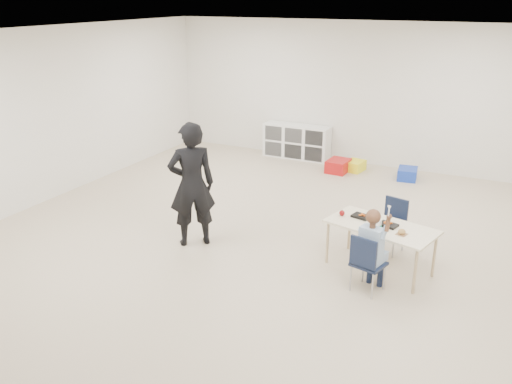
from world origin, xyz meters
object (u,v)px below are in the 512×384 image
at_px(adult, 192,185).
at_px(table, 380,247).
at_px(cubby_shelf, 297,141).
at_px(chair_near, 369,263).
at_px(child, 370,246).

bearing_deg(adult, table, 147.64).
bearing_deg(cubby_shelf, chair_near, -59.06).
distance_m(cubby_shelf, adult, 4.55).
relative_size(table, child, 1.26).
bearing_deg(child, chair_near, 0.00).
relative_size(chair_near, cubby_shelf, 0.51).
relative_size(chair_near, child, 0.63).
bearing_deg(chair_near, adult, -170.23).
bearing_deg(table, child, -74.68).
bearing_deg(child, table, 105.32).
height_order(table, cubby_shelf, cubby_shelf).
distance_m(table, cubby_shelf, 4.99).
relative_size(child, adult, 0.66).
distance_m(table, adult, 2.58).
height_order(child, cubby_shelf, child).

